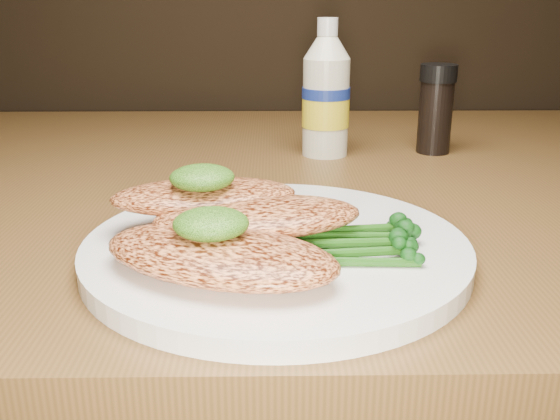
{
  "coord_description": "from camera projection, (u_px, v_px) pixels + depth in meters",
  "views": [
    {
      "loc": [
        -0.05,
        0.37,
        0.94
      ],
      "look_at": [
        -0.05,
        0.81,
        0.79
      ],
      "focal_mm": 39.61,
      "sensor_mm": 36.0,
      "label": 1
    }
  ],
  "objects": [
    {
      "name": "chicken_front",
      "position": [
        220.0,
        254.0,
        0.41
      ],
      "size": [
        0.19,
        0.15,
        0.03
      ],
      "primitive_type": "ellipsoid",
      "rotation": [
        0.0,
        0.0,
        -0.4
      ],
      "color": "#F58C4E",
      "rests_on": "plate"
    },
    {
      "name": "mayo_bottle",
      "position": [
        326.0,
        88.0,
        0.76
      ],
      "size": [
        0.07,
        0.07,
        0.17
      ],
      "primitive_type": null,
      "rotation": [
        0.0,
        0.0,
        -0.23
      ],
      "color": "beige",
      "rests_on": "dining_table"
    },
    {
      "name": "pesto_front",
      "position": [
        211.0,
        224.0,
        0.41
      ],
      "size": [
        0.05,
        0.05,
        0.02
      ],
      "primitive_type": "ellipsoid",
      "rotation": [
        0.0,
        0.0,
        0.03
      ],
      "color": "#153908",
      "rests_on": "chicken_front"
    },
    {
      "name": "pepper_grinder",
      "position": [
        436.0,
        109.0,
        0.78
      ],
      "size": [
        0.05,
        0.05,
        0.11
      ],
      "primitive_type": null,
      "rotation": [
        0.0,
        0.0,
        0.04
      ],
      "color": "black",
      "rests_on": "dining_table"
    },
    {
      "name": "plate",
      "position": [
        276.0,
        249.0,
        0.48
      ],
      "size": [
        0.3,
        0.3,
        0.02
      ],
      "primitive_type": "cylinder",
      "color": "white",
      "rests_on": "dining_table"
    },
    {
      "name": "broccolini_bundle",
      "position": [
        334.0,
        236.0,
        0.45
      ],
      "size": [
        0.15,
        0.11,
        0.02
      ],
      "primitive_type": null,
      "rotation": [
        0.0,
        0.0,
        -0.04
      ],
      "color": "#1D5111",
      "rests_on": "plate"
    },
    {
      "name": "pesto_back",
      "position": [
        202.0,
        177.0,
        0.47
      ],
      "size": [
        0.05,
        0.05,
        0.02
      ],
      "primitive_type": "ellipsoid",
      "rotation": [
        0.0,
        0.0,
        0.06
      ],
      "color": "#153908",
      "rests_on": "chicken_back"
    },
    {
      "name": "chicken_mid",
      "position": [
        258.0,
        216.0,
        0.46
      ],
      "size": [
        0.17,
        0.1,
        0.02
      ],
      "primitive_type": "ellipsoid",
      "rotation": [
        0.0,
        0.0,
        0.15
      ],
      "color": "#F58C4E",
      "rests_on": "plate"
    },
    {
      "name": "chicken_back",
      "position": [
        204.0,
        196.0,
        0.49
      ],
      "size": [
        0.15,
        0.09,
        0.02
      ],
      "primitive_type": "ellipsoid",
      "rotation": [
        0.0,
        0.0,
        0.14
      ],
      "color": "#F58C4E",
      "rests_on": "plate"
    }
  ]
}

